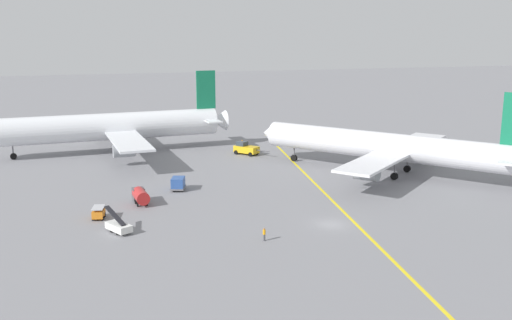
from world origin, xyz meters
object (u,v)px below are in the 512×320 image
Objects in this scene: pushback_tug at (246,149)px; gse_container_dolly_flat at (178,183)px; gse_fuel_bowser_stubby at (140,195)px; ground_crew_marshaller_foreground at (264,234)px; gse_baggage_cart_trailing at (99,213)px; airliner_being_pushed at (387,147)px; airliner_at_gate_left at (109,127)px; gse_belt_loader_portside at (119,226)px.

pushback_tug is 30.61m from gse_container_dolly_flat.
gse_fuel_bowser_stubby is 24.67m from ground_crew_marshaller_foreground.
gse_baggage_cart_trailing is 1.75× the size of ground_crew_marshaller_foreground.
ground_crew_marshaller_foreground is at bearing -140.69° from airliner_being_pushed.
gse_container_dolly_flat is at bearing -75.92° from airliner_at_gate_left.
gse_baggage_cart_trailing is at bearing -95.63° from airliner_at_gate_left.
airliner_being_pushed is at bearing -50.83° from pushback_tug.
airliner_at_gate_left is 53.28m from gse_belt_loader_portside.
gse_baggage_cart_trailing is 24.87m from ground_crew_marshaller_foreground.
airliner_being_pushed reaches higher than gse_container_dolly_flat.
airliner_being_pushed is 42.24m from ground_crew_marshaller_foreground.
pushback_tug is 1.48× the size of gse_fuel_bowser_stubby.
gse_belt_loader_portside reaches higher than ground_crew_marshaller_foreground.
pushback_tug is 1.99× the size of gse_container_dolly_flat.
gse_container_dolly_flat is (-18.85, -24.11, -0.10)m from pushback_tug.
airliner_at_gate_left reaches higher than gse_baggage_cart_trailing.
gse_belt_loader_portside is (-2.33, -53.02, -4.78)m from airliner_at_gate_left.
gse_belt_loader_portside is at bearing -109.02° from gse_fuel_bowser_stubby.
gse_belt_loader_portside reaches higher than gse_container_dolly_flat.
gse_baggage_cart_trailing is at bearing 108.68° from gse_belt_loader_portside.
gse_container_dolly_flat is at bearing 40.98° from gse_baggage_cart_trailing.
airliner_being_pushed is 46.14m from gse_fuel_bowser_stubby.
airliner_at_gate_left is at bearing 84.37° from gse_baggage_cart_trailing.
gse_baggage_cart_trailing is at bearing -167.82° from airliner_being_pushed.
gse_fuel_bowser_stubby reaches higher than ground_crew_marshaller_foreground.
airliner_at_gate_left is at bearing 103.62° from ground_crew_marshaller_foreground.
gse_container_dolly_flat is 21.30m from gse_belt_loader_portside.
pushback_tug is (-19.91, 24.44, -3.83)m from airliner_being_pushed.
pushback_tug is at bearing 47.97° from gse_baggage_cart_trailing.
airliner_being_pushed is (47.49, -35.14, -0.49)m from airliner_at_gate_left.
pushback_tug is (27.58, -10.70, -4.33)m from airliner_at_gate_left.
airliner_at_gate_left is 41.14m from gse_fuel_bowser_stubby.
airliner_at_gate_left is 17.82× the size of gse_baggage_cart_trailing.
airliner_being_pushed reaches higher than gse_fuel_bowser_stubby.
airliner_at_gate_left is 31.20× the size of ground_crew_marshaller_foreground.
gse_baggage_cart_trailing is (-13.30, -11.56, -0.31)m from gse_container_dolly_flat.
gse_baggage_cart_trailing is at bearing -132.03° from pushback_tug.
pushback_tug is at bearing -21.21° from airliner_at_gate_left.
gse_fuel_bowser_stubby is (-45.63, -5.73, -3.78)m from airliner_being_pushed.
gse_fuel_bowser_stubby is 9.16m from gse_container_dolly_flat.
gse_fuel_bowser_stubby reaches higher than gse_container_dolly_flat.
gse_baggage_cart_trailing is (-6.44, -5.50, -0.47)m from gse_fuel_bowser_stubby.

